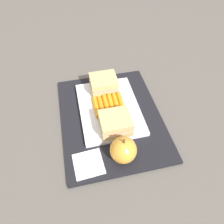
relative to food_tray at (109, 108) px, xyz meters
The scene contains 8 objects.
ground_plane 0.03m from the food_tray, ahead, with size 2.40×2.40×0.00m, color #56514C.
lunchbag_mat 0.03m from the food_tray, ahead, with size 0.36×0.28×0.01m, color black.
food_tray is the anchor object (origin of this frame).
sandwich_half_left 0.08m from the food_tray, behind, with size 0.07×0.08×0.04m.
sandwich_half_right 0.08m from the food_tray, ahead, with size 0.07×0.08×0.04m.
carrot_sticks_bundle 0.01m from the food_tray, 145.44° to the right, with size 0.08×0.09×0.02m.
apple 0.16m from the food_tray, ahead, with size 0.06×0.06×0.08m.
paper_napkin 0.18m from the food_tray, 28.16° to the right, with size 0.07×0.07×0.00m, color white.
Camera 1 is at (0.38, -0.08, 0.48)m, focal length 34.12 mm.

